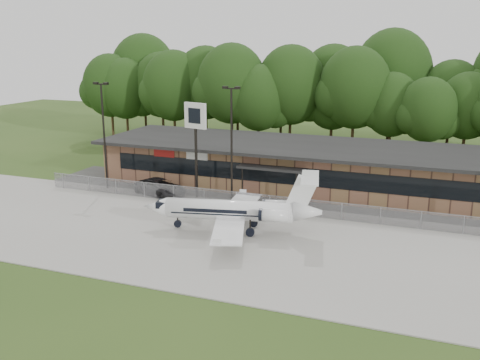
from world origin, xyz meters
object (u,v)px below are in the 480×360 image
at_px(business_jet, 236,211).
at_px(suv, 160,187).
at_px(terminal, 308,166).
at_px(pole_sign, 195,126).

bearing_deg(business_jet, suv, 134.14).
xyz_separation_m(business_jet, suv, (-10.14, 6.71, -0.88)).
bearing_deg(suv, business_jet, -103.40).
bearing_deg(terminal, pole_sign, -140.11).
bearing_deg(pole_sign, suv, -160.14).
bearing_deg(business_jet, pole_sign, 120.42).
distance_m(terminal, pole_sign, 12.00).
height_order(terminal, business_jet, business_jet).
height_order(suv, pole_sign, pole_sign).
xyz_separation_m(terminal, pole_sign, (-8.55, -7.14, 4.47)).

